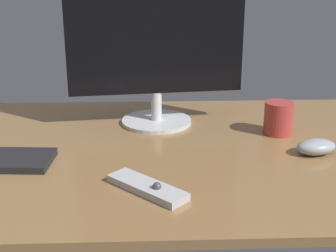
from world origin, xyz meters
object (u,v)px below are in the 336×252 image
computer_mouse (316,147)px  coffee_mug (278,118)px  media_remote (147,187)px  monitor (156,38)px

computer_mouse → coffee_mug: coffee_mug is taller
media_remote → coffee_mug: 48.60cm
computer_mouse → media_remote: bearing=-168.6°
media_remote → computer_mouse: bearing=68.2°
computer_mouse → coffee_mug: 16.09cm
coffee_mug → monitor: bearing=162.7°
computer_mouse → coffee_mug: size_ratio=1.12×
computer_mouse → media_remote: 45.02cm
monitor → coffee_mug: (32.86, -10.26, -20.33)cm
media_remote → coffee_mug: size_ratio=1.93×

